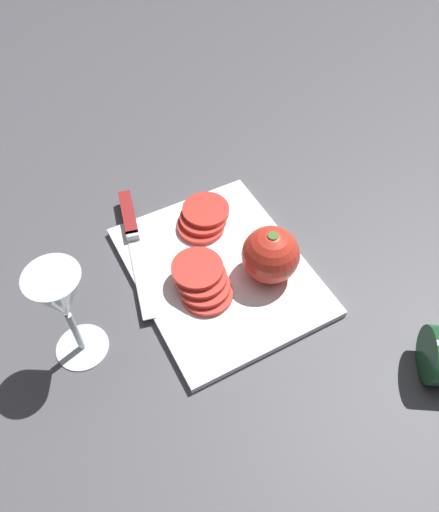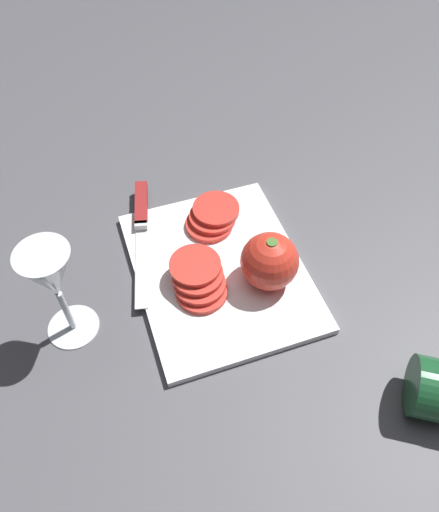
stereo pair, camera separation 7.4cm
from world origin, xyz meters
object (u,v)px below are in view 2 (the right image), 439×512
(wine_glass, at_px, (52,279))
(tomato_slice_stack_near, at_px, (199,279))
(knife, at_px, (141,216))
(tomato_slice_stack_far, at_px, (213,217))
(whole_tomato, at_px, (270,261))

(wine_glass, xyz_separation_m, tomato_slice_stack_near, (0.00, -0.19, -0.09))
(knife, height_order, tomato_slice_stack_far, tomato_slice_stack_far)
(whole_tomato, distance_m, tomato_slice_stack_far, 0.14)
(wine_glass, bearing_deg, knife, -40.56)
(knife, bearing_deg, wine_glass, -27.07)
(tomato_slice_stack_far, bearing_deg, wine_glass, 115.13)
(knife, distance_m, tomato_slice_stack_far, 0.12)
(wine_glass, height_order, knife, wine_glass)
(wine_glass, height_order, whole_tomato, wine_glass)
(wine_glass, relative_size, tomato_slice_stack_far, 1.82)
(knife, bearing_deg, whole_tomato, 52.97)
(whole_tomato, relative_size, tomato_slice_stack_near, 0.80)
(whole_tomato, bearing_deg, tomato_slice_stack_near, 78.59)
(knife, relative_size, tomato_slice_stack_near, 2.32)
(whole_tomato, height_order, tomato_slice_stack_far, whole_tomato)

